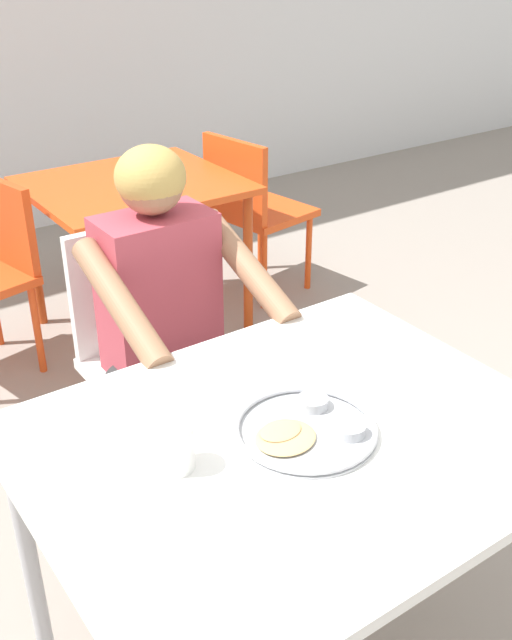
% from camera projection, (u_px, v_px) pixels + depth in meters
% --- Properties ---
extents(table_foreground, '(1.13, 0.92, 0.76)m').
position_uv_depth(table_foreground, '(294.00, 461.00, 1.65)').
color(table_foreground, white).
rests_on(table_foreground, ground).
extents(thali_tray, '(0.31, 0.31, 0.03)m').
position_uv_depth(thali_tray, '(306.00, 428.00, 1.62)').
color(thali_tray, '#B7BABF').
rests_on(thali_tray, table_foreground).
extents(drinking_cup, '(0.08, 0.08, 0.10)m').
position_uv_depth(drinking_cup, '(175.00, 446.00, 1.50)').
color(drinking_cup, white).
rests_on(drinking_cup, table_foreground).
extents(chair_foreground, '(0.40, 0.43, 0.88)m').
position_uv_depth(chair_foreground, '(143.00, 343.00, 2.48)').
color(chair_foreground, silver).
rests_on(chair_foreground, ground).
extents(diner_foreground, '(0.49, 0.55, 1.19)m').
position_uv_depth(diner_foreground, '(174.00, 312.00, 2.21)').
color(diner_foreground, '#2B2B2B').
rests_on(diner_foreground, ground).
extents(table_background_red, '(0.88, 0.79, 0.73)m').
position_uv_depth(table_background_red, '(134.00, 202.00, 3.31)').
color(table_background_red, '#E04C19').
rests_on(table_background_red, ground).
extents(chair_red_right, '(0.48, 0.50, 0.83)m').
position_uv_depth(chair_red_right, '(251.00, 204.00, 3.74)').
color(chair_red_right, '#E84C18').
rests_on(chair_red_right, ground).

